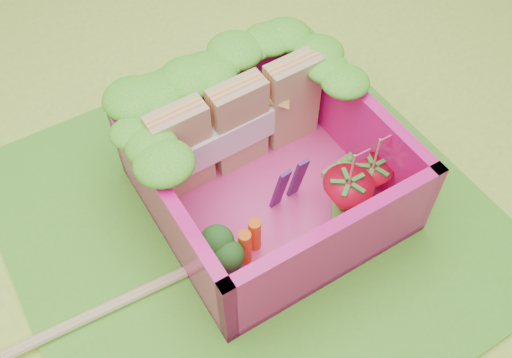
{
  "coord_description": "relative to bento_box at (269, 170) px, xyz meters",
  "views": [
    {
      "loc": [
        -0.92,
        -1.58,
        2.81
      ],
      "look_at": [
        0.08,
        0.06,
        0.28
      ],
      "focal_mm": 40.0,
      "sensor_mm": 36.0,
      "label": 1
    }
  ],
  "objects": [
    {
      "name": "ground",
      "position": [
        -0.17,
        -0.06,
        -0.31
      ],
      "size": [
        14.0,
        14.0,
        0.0
      ],
      "primitive_type": "plane",
      "color": "#A2CE3A",
      "rests_on": "ground"
    },
    {
      "name": "placemat",
      "position": [
        -0.17,
        -0.06,
        -0.29
      ],
      "size": [
        2.6,
        2.6,
        0.03
      ],
      "primitive_type": "cube",
      "color": "#50B027",
      "rests_on": "ground"
    },
    {
      "name": "bento_floor",
      "position": [
        0.0,
        0.0,
        -0.25
      ],
      "size": [
        1.3,
        1.3,
        0.05
      ],
      "primitive_type": "cube",
      "color": "#DC3886",
      "rests_on": "placemat"
    },
    {
      "name": "bento_box",
      "position": [
        0.0,
        0.0,
        0.0
      ],
      "size": [
        1.3,
        1.3,
        0.55
      ],
      "color": "#D91276",
      "rests_on": "placemat"
    },
    {
      "name": "lettuce_ruffle",
      "position": [
        -0.0,
        0.48,
        0.33
      ],
      "size": [
        1.43,
        0.77,
        0.11
      ],
      "color": "#23981B",
      "rests_on": "bento_box"
    },
    {
      "name": "sandwich_stack",
      "position": [
        0.01,
        0.33,
        0.07
      ],
      "size": [
        1.08,
        0.21,
        0.59
      ],
      "color": "tan",
      "rests_on": "bento_floor"
    },
    {
      "name": "broccoli",
      "position": [
        -0.5,
        -0.28,
        -0.04
      ],
      "size": [
        0.33,
        0.33,
        0.26
      ],
      "color": "#569749",
      "rests_on": "bento_floor"
    },
    {
      "name": "carrot_sticks",
      "position": [
        -0.3,
        -0.29,
        -0.1
      ],
      "size": [
        0.16,
        0.12,
        0.25
      ],
      "color": "#F85D14",
      "rests_on": "bento_floor"
    },
    {
      "name": "purple_wedges",
      "position": [
        0.06,
        -0.12,
        -0.04
      ],
      "size": [
        0.2,
        0.04,
        0.38
      ],
      "color": "#4E1957",
      "rests_on": "bento_floor"
    },
    {
      "name": "strawberry_left",
      "position": [
        0.29,
        -0.34,
        -0.08
      ],
      "size": [
        0.28,
        0.28,
        0.52
      ],
      "color": "red",
      "rests_on": "bento_floor"
    },
    {
      "name": "strawberry_right",
      "position": [
        0.5,
        -0.3,
        -0.1
      ],
      "size": [
        0.24,
        0.24,
        0.48
      ],
      "color": "red",
      "rests_on": "bento_floor"
    },
    {
      "name": "snap_peas",
      "position": [
        0.4,
        -0.24,
        -0.2
      ],
      "size": [
        0.58,
        0.53,
        0.05
      ],
      "color": "green",
      "rests_on": "bento_floor"
    },
    {
      "name": "chopsticks",
      "position": [
        -1.16,
        -0.16,
        -0.25
      ],
      "size": [
        2.39,
        0.19,
        0.05
      ],
      "color": "tan",
      "rests_on": "placemat"
    }
  ]
}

